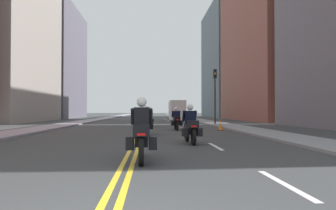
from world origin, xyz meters
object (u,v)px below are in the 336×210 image
object	(u,v)px
motorcycle_3	(176,121)
traffic_light_near	(215,87)
motorcycle_0	(142,135)
parked_truck	(177,111)
motorcycle_4	(149,119)
motorcycle_1	(191,127)
motorcycle_2	(146,123)
traffic_cone_0	(221,125)

from	to	relation	value
motorcycle_3	traffic_light_near	xyz separation A→B (m)	(3.98, 6.34, 2.79)
motorcycle_0	parked_truck	xyz separation A→B (m)	(4.18, 38.87, 0.60)
motorcycle_4	motorcycle_3	bearing A→B (deg)	-65.34
traffic_light_near	parked_truck	size ratio (longest dim) A/B	0.77
motorcycle_0	traffic_light_near	size ratio (longest dim) A/B	0.46
motorcycle_1	traffic_light_near	size ratio (longest dim) A/B	0.43
parked_truck	traffic_light_near	bearing A→B (deg)	-84.67
motorcycle_2	parked_truck	size ratio (longest dim) A/B	0.33
traffic_light_near	motorcycle_4	bearing A→B (deg)	-163.97
motorcycle_2	motorcycle_3	distance (m)	4.44
traffic_light_near	parked_truck	xyz separation A→B (m)	(-1.80, 19.28, -2.16)
motorcycle_1	motorcycle_0	bearing A→B (deg)	-115.71
motorcycle_0	motorcycle_1	bearing A→B (deg)	66.02
motorcycle_1	motorcycle_2	xyz separation A→B (m)	(-1.85, 4.96, 0.00)
traffic_light_near	motorcycle_2	bearing A→B (deg)	-120.26
parked_truck	motorcycle_4	bearing A→B (deg)	-100.91
motorcycle_2	traffic_light_near	xyz separation A→B (m)	(6.00, 10.29, 2.78)
motorcycle_0	motorcycle_2	bearing A→B (deg)	89.10
traffic_cone_0	traffic_light_near	distance (m)	7.65
motorcycle_2	traffic_cone_0	distance (m)	5.99
motorcycle_0	motorcycle_4	bearing A→B (deg)	88.54
motorcycle_3	traffic_cone_0	xyz separation A→B (m)	(2.92, -0.58, -0.31)
motorcycle_0	motorcycle_4	xyz separation A→B (m)	(0.14, 17.90, -0.01)
motorcycle_4	motorcycle_2	bearing A→B (deg)	-88.20
motorcycle_1	motorcycle_4	world-z (taller)	motorcycle_4
motorcycle_1	motorcycle_2	bearing A→B (deg)	107.76
traffic_cone_0	traffic_light_near	bearing A→B (deg)	81.28
motorcycle_2	motorcycle_4	xyz separation A→B (m)	(0.16, 8.61, 0.01)
motorcycle_0	motorcycle_3	size ratio (longest dim) A/B	1.09
parked_truck	motorcycle_3	bearing A→B (deg)	-94.86
motorcycle_0	traffic_cone_0	bearing A→B (deg)	67.75
motorcycle_4	traffic_cone_0	size ratio (longest dim) A/B	3.40
motorcycle_1	parked_truck	distance (m)	34.62
motorcycle_2	parked_truck	distance (m)	29.88
traffic_cone_0	motorcycle_2	bearing A→B (deg)	-145.68
motorcycle_2	traffic_light_near	distance (m)	12.23
motorcycle_1	traffic_cone_0	world-z (taller)	motorcycle_1
motorcycle_3	motorcycle_4	size ratio (longest dim) A/B	0.91
motorcycle_4	traffic_cone_0	world-z (taller)	motorcycle_4
motorcycle_4	traffic_cone_0	bearing A→B (deg)	-44.75
motorcycle_4	parked_truck	xyz separation A→B (m)	(4.04, 20.96, 0.61)
motorcycle_1	motorcycle_2	world-z (taller)	motorcycle_2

